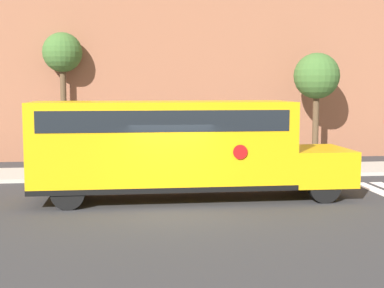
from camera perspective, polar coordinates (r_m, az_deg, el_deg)
ground_plane at (r=15.97m, az=-2.15°, el=-6.97°), size 60.00×60.00×0.00m
sidewalk_strip at (r=22.32m, az=-3.52°, el=-3.03°), size 44.00×3.00×0.15m
building_backdrop at (r=28.71m, az=-4.38°, el=12.34°), size 32.00×4.00×13.48m
school_bus at (r=17.08m, az=-1.83°, el=0.00°), size 10.17×2.57×3.15m
tree_near_sidewalk at (r=26.09m, az=-13.66°, el=9.15°), size 1.86×1.86×6.16m
tree_far_sidewalk at (r=26.24m, az=13.16°, el=6.95°), size 2.18×2.18×5.23m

